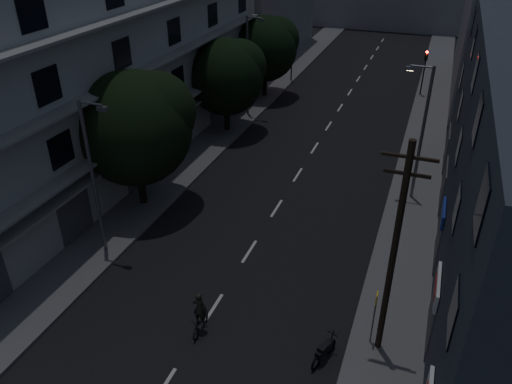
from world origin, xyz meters
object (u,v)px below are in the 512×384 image
Objects in this scene: utility_pole at (394,251)px; motorcycle at (324,352)px; bus_stop_sign at (375,309)px; cyclist at (200,318)px.

motorcycle is at bearing -145.42° from utility_pole.
utility_pole reaches higher than bus_stop_sign.
bus_stop_sign is at bearing 61.27° from motorcycle.
motorcycle is at bearing -1.26° from cyclist.
bus_stop_sign is 1.53× the size of motorcycle.
bus_stop_sign is 1.25× the size of cyclist.
motorcycle is (-1.59, -1.45, -1.46)m from bus_stop_sign.
utility_pole reaches higher than cyclist.
bus_stop_sign is (-0.33, 0.12, -2.98)m from utility_pole.
cyclist is (-6.77, -1.68, -1.21)m from bus_stop_sign.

